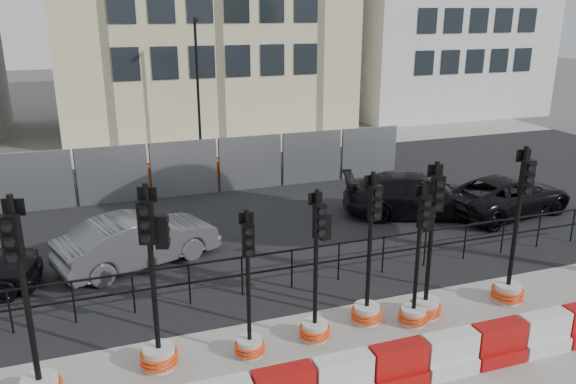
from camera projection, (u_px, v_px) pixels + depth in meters
name	position (u px, v px, depth m)	size (l,w,h in m)	color
ground	(310.00, 313.00, 12.19)	(120.00, 120.00, 0.00)	#51514C
road	(233.00, 210.00, 18.48)	(40.00, 14.00, 0.03)	black
sidewalk_far	(187.00, 150.00, 26.56)	(40.00, 4.00, 0.02)	gray
kerb_railing	(292.00, 262.00, 13.06)	(18.00, 0.04, 1.00)	black
heras_fencing	(213.00, 169.00, 20.78)	(14.33, 1.72, 2.00)	gray
lamp_post_far	(198.00, 83.00, 24.82)	(0.12, 0.56, 6.00)	black
barrier_row	(371.00, 373.00, 9.57)	(16.75, 0.50, 0.80)	#B4120E
traffic_signal_a	(36.00, 363.00, 9.18)	(0.72, 0.72, 3.66)	silver
traffic_signal_b	(157.00, 328.00, 10.05)	(0.70, 0.70, 3.55)	silver
traffic_signal_c	(249.00, 328.00, 10.49)	(0.58, 0.58, 2.95)	silver
traffic_signal_d	(316.00, 306.00, 10.97)	(0.62, 0.62, 3.15)	silver
traffic_signal_e	(368.00, 294.00, 11.60)	(0.65, 0.65, 3.30)	silver
traffic_signal_f	(416.00, 293.00, 11.52)	(0.61, 0.61, 3.10)	silver
traffic_signal_g	(427.00, 287.00, 11.81)	(0.68, 0.68, 3.45)	silver
traffic_signal_h	(510.00, 272.00, 12.43)	(0.71, 0.71, 3.60)	silver
car_b	(139.00, 240.00, 14.32)	(4.34, 2.75, 1.35)	#4F5054
car_c	(417.00, 195.00, 17.83)	(5.09, 3.39, 1.37)	black
car_d	(507.00, 195.00, 17.98)	(4.78, 2.79, 1.25)	black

